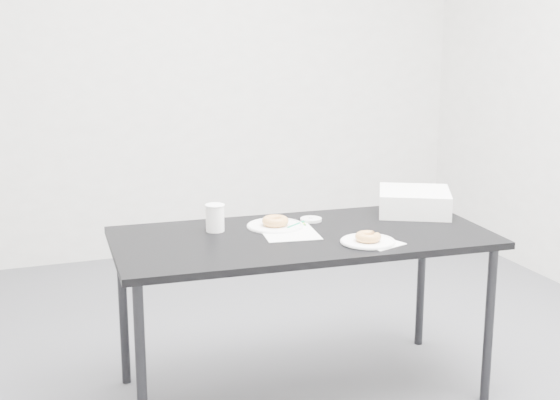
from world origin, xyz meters
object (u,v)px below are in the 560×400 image
object	(u,v)px
donut_far	(275,221)
donut_near	(368,237)
plate_far	(275,226)
coffee_cup	(215,218)
plate_near	(368,242)
bakery_box	(414,201)
pen	(296,224)
scorecard	(288,232)
table	(302,247)

from	to	relation	value
donut_far	donut_near	bearing A→B (deg)	-53.82
plate_far	coffee_cup	distance (m)	0.26
donut_near	coffee_cup	bearing A→B (deg)	143.96
plate_near	donut_near	world-z (taller)	donut_near
bakery_box	pen	bearing A→B (deg)	-149.66
scorecard	bakery_box	distance (m)	0.66
scorecard	donut_near	xyz separation A→B (m)	(0.23, -0.26, 0.02)
plate_near	scorecard	bearing A→B (deg)	132.31
bakery_box	donut_near	bearing A→B (deg)	-111.09
scorecard	donut_far	world-z (taller)	donut_far
pen	table	bearing A→B (deg)	-135.83
donut_near	bakery_box	bearing A→B (deg)	41.46
plate_far	coffee_cup	xyz separation A→B (m)	(-0.26, 0.02, 0.05)
plate_near	plate_far	world-z (taller)	plate_near
table	pen	xyz separation A→B (m)	(0.02, 0.13, 0.06)
donut_far	plate_near	bearing A→B (deg)	-53.82
coffee_cup	plate_near	bearing A→B (deg)	-36.04
plate_near	donut_near	size ratio (longest dim) A/B	2.13
table	scorecard	bearing A→B (deg)	131.06
pen	donut_far	bearing A→B (deg)	132.91
table	coffee_cup	distance (m)	0.38
pen	plate_near	xyz separation A→B (m)	(0.17, -0.33, -0.00)
donut_near	donut_far	distance (m)	0.44
scorecard	plate_far	size ratio (longest dim) A/B	1.16
scorecard	donut_near	size ratio (longest dim) A/B	2.75
plate_near	bakery_box	world-z (taller)	bakery_box
donut_near	coffee_cup	xyz separation A→B (m)	(-0.51, 0.37, 0.03)
plate_far	bakery_box	size ratio (longest dim) A/B	0.77
pen	bakery_box	bearing A→B (deg)	-32.40
table	bakery_box	world-z (taller)	bakery_box
table	pen	size ratio (longest dim) A/B	12.03
plate_far	donut_far	distance (m)	0.02
plate_near	plate_far	size ratio (longest dim) A/B	0.90
plate_near	bakery_box	distance (m)	0.55
plate_far	pen	bearing A→B (deg)	-11.80
plate_far	coffee_cup	world-z (taller)	coffee_cup
plate_far	donut_far	size ratio (longest dim) A/B	2.13
donut_near	scorecard	bearing A→B (deg)	132.31
table	scorecard	size ratio (longest dim) A/B	5.59
donut_near	coffee_cup	size ratio (longest dim) A/B	0.89
donut_near	donut_far	xyz separation A→B (m)	(-0.26, 0.35, -0.00)
table	donut_far	world-z (taller)	donut_far
coffee_cup	bakery_box	world-z (taller)	coffee_cup
plate_far	coffee_cup	bearing A→B (deg)	175.26
plate_near	donut_near	xyz separation A→B (m)	(0.00, 0.00, 0.02)
scorecard	coffee_cup	xyz separation A→B (m)	(-0.28, 0.12, 0.06)
donut_near	plate_far	xyz separation A→B (m)	(-0.26, 0.35, -0.02)
plate_near	donut_far	distance (m)	0.44
scorecard	coffee_cup	bearing A→B (deg)	165.13
table	bakery_box	xyz separation A→B (m)	(0.61, 0.16, 0.10)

